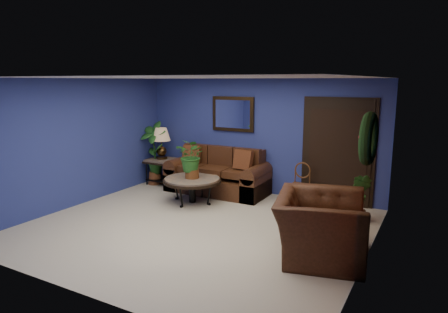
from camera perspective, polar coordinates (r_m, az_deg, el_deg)
The scene contains 18 objects.
floor at distance 6.93m, azimuth -3.92°, elevation -9.95°, with size 5.50×5.50×0.00m, color beige.
wall_back at distance 8.77m, azimuth 4.85°, elevation 2.87°, with size 5.50×0.04×2.50m, color navy.
wall_left at distance 8.40m, azimuth -20.03°, elevation 1.90°, with size 0.04×5.00×2.50m, color navy.
wall_right_brick at distance 5.62m, azimuth 20.20°, elevation -2.23°, with size 0.04×5.00×2.50m, color maroon.
ceiling at distance 6.49m, azimuth -4.20°, elevation 11.18°, with size 5.50×5.00×0.02m, color white.
crown_molding at distance 5.50m, azimuth 20.70°, elevation 9.87°, with size 0.03×5.00×0.14m, color white.
wall_mirror at distance 8.95m, azimuth 1.27°, elevation 6.09°, with size 1.02×0.06×0.77m, color #452E14.
closet_door at distance 8.23m, azimuth 15.94°, elevation 0.55°, with size 1.44×0.06×2.18m, color black.
wreath at distance 5.60m, azimuth 19.98°, elevation 2.42°, with size 0.72×0.72×0.16m, color black.
sofa at distance 8.91m, azimuth -0.75°, elevation -2.98°, with size 2.24×0.97×1.01m.
coffee_table at distance 8.15m, azimuth -4.57°, elevation -3.47°, with size 1.19×1.19×0.51m.
end_table at distance 9.70m, azimuth -8.84°, elevation -1.16°, with size 0.67×0.67×0.61m.
table_lamp at distance 9.59m, azimuth -8.94°, elevation 2.40°, with size 0.43×0.43×0.72m.
side_chair at distance 8.17m, azimuth 10.91°, elevation -3.43°, with size 0.36×0.36×0.84m.
armchair at distance 5.83m, azimuth 13.55°, elevation -9.68°, with size 1.37×1.19×0.89m, color #4A2515.
coffee_plant at distance 8.04m, azimuth -4.62°, elevation -0.02°, with size 0.63×0.56×0.80m.
floor_plant at distance 7.43m, azimuth 18.71°, elevation -5.39°, with size 0.44×0.38×0.87m.
tall_plant at distance 9.65m, azimuth -9.96°, elevation 0.87°, with size 0.69×0.48×1.51m.
Camera 1 is at (3.53, -5.44, 2.45)m, focal length 32.00 mm.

